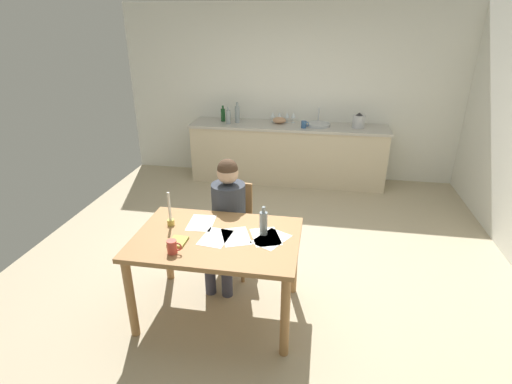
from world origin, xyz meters
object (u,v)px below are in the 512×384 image
(stovetop_kettle, at_px, (359,121))
(wine_glass_near_sink, at_px, (293,116))
(chair_at_table, at_px, (232,223))
(person_seated, at_px, (227,214))
(candlestick, at_px, (170,216))
(bottle_oil, at_px, (223,115))
(wine_glass_by_kettle, at_px, (287,115))
(wine_glass_back_left, at_px, (279,115))
(wine_glass_back_right, at_px, (273,115))
(bottle_vinegar, at_px, (228,117))
(wine_bottle_on_table, at_px, (263,223))
(bottle_wine_red, at_px, (237,114))
(teacup_on_counter, at_px, (304,124))
(sink_unit, at_px, (318,124))
(mixing_bowl, at_px, (279,120))
(dining_table, at_px, (217,248))
(coffee_mug, at_px, (173,247))
(book_magazine, at_px, (178,241))

(stovetop_kettle, relative_size, wine_glass_near_sink, 1.43)
(chair_at_table, relative_size, person_seated, 0.74)
(candlestick, bearing_deg, bottle_oil, 95.95)
(wine_glass_near_sink, bearing_deg, candlestick, -103.34)
(wine_glass_by_kettle, xyz_separation_m, wine_glass_back_left, (-0.12, 0.00, 0.00))
(wine_glass_back_left, bearing_deg, wine_glass_back_right, 180.00)
(bottle_vinegar, relative_size, stovetop_kettle, 1.17)
(stovetop_kettle, xyz_separation_m, wine_glass_back_left, (-1.18, 0.15, 0.01))
(wine_bottle_on_table, bearing_deg, person_seated, 133.31)
(stovetop_kettle, distance_m, wine_glass_back_right, 1.29)
(bottle_wine_red, bearing_deg, person_seated, -79.93)
(bottle_wine_red, bearing_deg, wine_bottle_on_table, -73.99)
(bottle_vinegar, distance_m, teacup_on_counter, 1.15)
(bottle_vinegar, xyz_separation_m, wine_glass_near_sink, (0.96, 0.24, -0.00))
(candlestick, bearing_deg, sink_unit, 69.54)
(bottle_oil, bearing_deg, wine_bottle_on_table, -70.29)
(mixing_bowl, xyz_separation_m, stovetop_kettle, (1.17, -0.07, 0.05))
(bottle_vinegar, distance_m, bottle_wine_red, 0.16)
(mixing_bowl, bearing_deg, dining_table, -92.16)
(coffee_mug, bearing_deg, teacup_on_counter, 76.94)
(wine_glass_back_left, bearing_deg, wine_glass_by_kettle, 0.00)
(bottle_wine_red, height_order, stovetop_kettle, bottle_wine_red)
(bottle_vinegar, bearing_deg, bottle_wine_red, 39.94)
(person_seated, height_order, bottle_vinegar, person_seated)
(bottle_oil, relative_size, wine_glass_by_kettle, 1.56)
(book_magazine, bearing_deg, wine_bottle_on_table, 21.97)
(mixing_bowl, bearing_deg, sink_unit, -6.80)
(person_seated, xyz_separation_m, stovetop_kettle, (1.34, 2.63, 0.32))
(candlestick, relative_size, wine_glass_near_sink, 1.96)
(bottle_oil, relative_size, wine_glass_back_left, 1.56)
(coffee_mug, xyz_separation_m, bottle_wine_red, (-0.26, 3.46, 0.23))
(person_seated, height_order, wine_bottle_on_table, person_seated)
(book_magazine, bearing_deg, teacup_on_counter, 77.37)
(dining_table, relative_size, candlestick, 4.39)
(person_seated, bearing_deg, wine_glass_near_sink, 82.28)
(bottle_oil, distance_m, bottle_wine_red, 0.24)
(sink_unit, distance_m, stovetop_kettle, 0.59)
(coffee_mug, relative_size, candlestick, 0.38)
(person_seated, xyz_separation_m, bottle_wine_red, (-0.47, 2.64, 0.35))
(candlestick, xyz_separation_m, wine_glass_back_right, (0.44, 3.19, 0.18))
(person_seated, relative_size, candlestick, 3.96)
(stovetop_kettle, bearing_deg, chair_at_table, -118.27)
(dining_table, height_order, teacup_on_counter, teacup_on_counter)
(chair_at_table, xyz_separation_m, wine_bottle_on_table, (0.41, -0.59, 0.35))
(sink_unit, xyz_separation_m, stovetop_kettle, (0.58, -0.00, 0.08))
(chair_at_table, bearing_deg, coffee_mug, -102.33)
(bottle_vinegar, distance_m, mixing_bowl, 0.78)
(book_magazine, xyz_separation_m, wine_glass_by_kettle, (0.50, 3.46, 0.25))
(chair_at_table, height_order, person_seated, person_seated)
(dining_table, xyz_separation_m, stovetop_kettle, (1.29, 3.17, 0.36))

